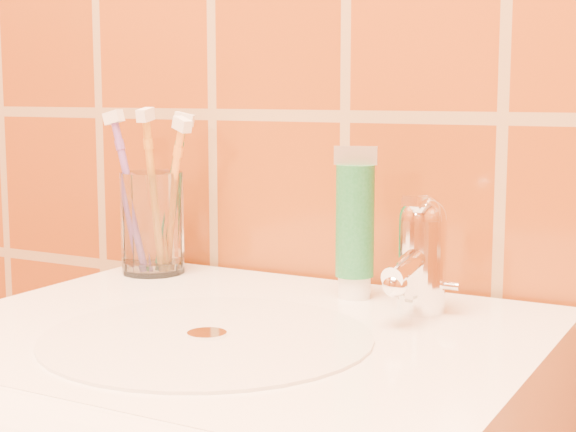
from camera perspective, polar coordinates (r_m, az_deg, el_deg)
The scene contains 7 objects.
glass_tumbler at distance 1.08m, azimuth -8.77°, elevation -0.45°, with size 0.08×0.08×0.12m, color white.
toothpaste_tube at distance 0.94m, azimuth 4.35°, elevation -0.75°, with size 0.05×0.04×0.16m.
faucet at distance 0.89m, azimuth 8.58°, elevation -2.21°, with size 0.05×0.11×0.12m.
toothbrush_0 at distance 1.08m, azimuth -10.12°, elevation 1.44°, with size 0.07×0.02×0.20m, color #784CA3, non-canonical shape.
toothbrush_1 at distance 1.06m, azimuth -8.71°, elevation 1.44°, with size 0.03×0.05×0.21m, color orange, non-canonical shape.
toothbrush_2 at distance 1.08m, azimuth -7.65°, elevation 1.43°, with size 0.06×0.04×0.20m, color #1C6A3C, non-canonical shape.
toothbrush_3 at distance 1.06m, azimuth -7.58°, elevation 1.18°, with size 0.07×0.04×0.20m, color orange, non-canonical shape.
Camera 1 is at (0.43, 0.27, 1.07)m, focal length 55.00 mm.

